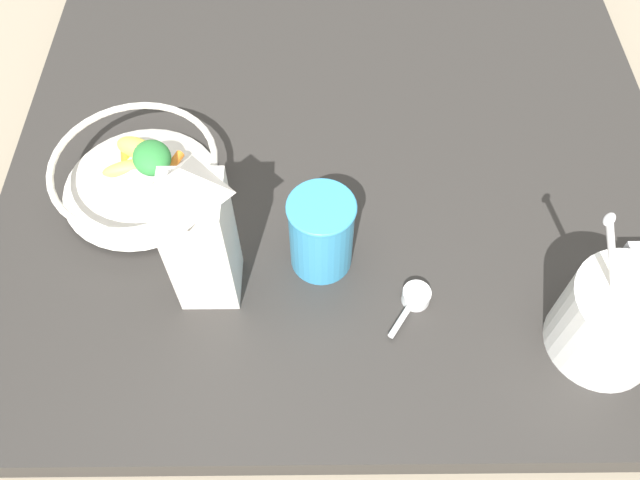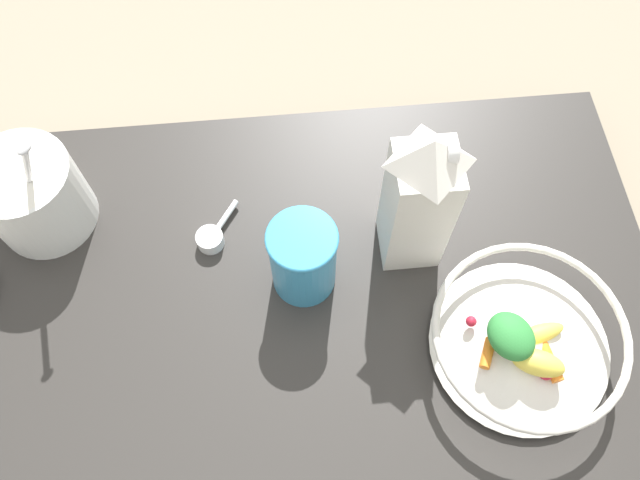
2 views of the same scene
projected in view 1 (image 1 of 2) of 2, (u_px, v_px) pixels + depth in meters
The scene contains 7 objects.
ground_plane at pixel (339, 155), 1.02m from camera, with size 6.00×6.00×0.00m, color gray.
countertop at pixel (339, 145), 1.00m from camera, with size 1.01×1.01×0.05m.
fruit_bowl at pixel (137, 173), 0.89m from camera, with size 0.24×0.24×0.09m.
milk_carton at pixel (199, 234), 0.73m from camera, with size 0.08×0.08×0.24m.
yogurt_tub at pixel (617, 319), 0.73m from camera, with size 0.13×0.14×0.22m.
drinking_cup at pixel (321, 233), 0.80m from camera, with size 0.09×0.09×0.12m.
measuring_scoop at pixel (415, 298), 0.81m from camera, with size 0.08×0.06×0.02m.
Camera 1 is at (0.67, -0.04, 0.78)m, focal length 35.00 mm.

